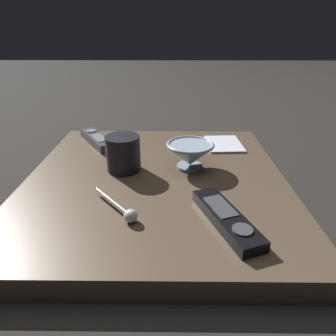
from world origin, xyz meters
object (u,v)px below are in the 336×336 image
object	(u,v)px
coffee_mug	(123,153)
folded_napkin	(224,144)
tv_remote_far	(226,218)
tv_remote_near	(97,139)
teaspoon	(127,213)
cereal_bowl	(190,154)

from	to	relation	value
coffee_mug	folded_napkin	size ratio (longest dim) A/B	0.63
coffee_mug	tv_remote_far	world-z (taller)	coffee_mug
tv_remote_near	teaspoon	bearing A→B (deg)	-69.86
cereal_bowl	tv_remote_far	world-z (taller)	cereal_bowl
teaspoon	folded_napkin	distance (m)	0.46
cereal_bowl	tv_remote_near	bearing A→B (deg)	148.32
tv_remote_near	tv_remote_far	bearing A→B (deg)	-50.96
teaspoon	folded_napkin	xyz separation A→B (m)	(0.25, 0.39, -0.01)
tv_remote_far	coffee_mug	bearing A→B (deg)	134.60
tv_remote_near	folded_napkin	world-z (taller)	tv_remote_near
tv_remote_near	tv_remote_far	world-z (taller)	tv_remote_near
cereal_bowl	tv_remote_far	bearing A→B (deg)	-77.01
folded_napkin	tv_remote_near	bearing A→B (deg)	178.84
teaspoon	folded_napkin	world-z (taller)	teaspoon
folded_napkin	cereal_bowl	bearing A→B (deg)	-124.86
teaspoon	coffee_mug	bearing A→B (deg)	99.46
tv_remote_near	folded_napkin	distance (m)	0.39
cereal_bowl	tv_remote_near	size ratio (longest dim) A/B	0.68
teaspoon	tv_remote_near	bearing A→B (deg)	110.14
tv_remote_near	tv_remote_far	xyz separation A→B (m)	(0.33, -0.41, -0.00)
cereal_bowl	teaspoon	bearing A→B (deg)	-120.22
teaspoon	folded_napkin	bearing A→B (deg)	57.77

